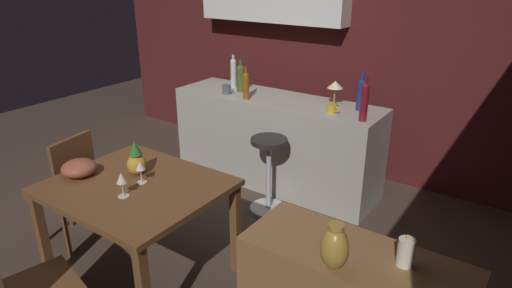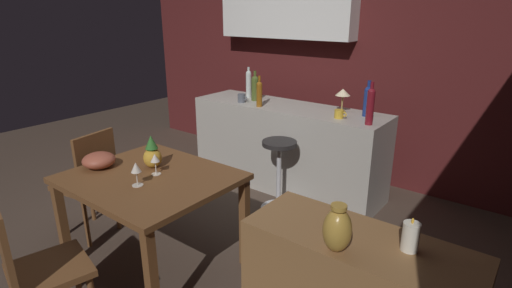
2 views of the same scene
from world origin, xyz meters
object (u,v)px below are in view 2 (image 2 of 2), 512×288
Objects in this scene: wine_bottle_clear at (249,83)px; cup_mustard at (339,114)px; wine_glass_right at (136,169)px; pillar_candle_tall at (410,237)px; wine_bottle_cobalt at (368,100)px; chair_near_window at (90,180)px; chair_by_doorway at (34,268)px; vase_brass at (337,229)px; wine_bottle_olive at (255,87)px; counter_lamp at (343,94)px; bar_stool at (279,174)px; pineapple_centerpiece at (152,154)px; wine_bottle_ruby at (370,105)px; fruit_bowl at (99,160)px; wine_glass_left at (155,159)px; wine_bottle_amber at (259,93)px; cup_slate at (242,98)px; dining_table at (151,187)px.

wine_bottle_clear reaches higher than cup_mustard.
pillar_candle_tall reaches higher than wine_glass_right.
chair_near_window is at bearing -128.65° from wine_bottle_cobalt.
cup_mustard is (1.38, 1.71, 0.43)m from chair_near_window.
vase_brass is at bearing 27.19° from chair_by_doorway.
chair_near_window is at bearing 135.86° from chair_by_doorway.
pillar_candle_tall is at bearing 38.08° from vase_brass.
cup_mustard is at bearing 51.15° from chair_near_window.
counter_lamp is at bearing 4.12° from wine_bottle_olive.
wine_bottle_clear is at bearing 136.28° from vase_brass.
vase_brass is (1.26, -1.41, 0.55)m from bar_stool.
vase_brass is (1.95, -1.93, -0.12)m from wine_bottle_olive.
wine_bottle_clear is (-0.50, 1.76, 0.22)m from pineapple_centerpiece.
wine_bottle_ruby is (1.68, 1.67, 0.57)m from chair_near_window.
pillar_candle_tall is (2.21, -1.72, -0.16)m from wine_bottle_olive.
wine_bottle_ruby reaches higher than wine_glass_right.
counter_lamp reaches higher than chair_by_doorway.
wine_bottle_clear is at bearing 95.40° from fruit_bowl.
bar_stool is 1.90× the size of wine_bottle_ruby.
counter_lamp reaches higher than wine_glass_right.
chair_by_doorway is 1.64m from vase_brass.
wine_glass_left is at bearing 5.95° from chair_near_window.
wine_bottle_cobalt is at bearing 117.92° from pillar_candle_tall.
wine_bottle_cobalt is 1.07m from wine_bottle_amber.
vase_brass is at bearing -8.91° from pineapple_centerpiece.
chair_near_window is at bearing -107.73° from wine_bottle_amber.
pineapple_centerpiece is 0.40m from fruit_bowl.
pillar_candle_tall reaches higher than cup_mustard.
pineapple_centerpiece is 2.09× the size of cup_slate.
wine_bottle_olive reaches higher than chair_by_doorway.
wine_glass_left is 0.62× the size of pineapple_centerpiece.
vase_brass is (1.91, -0.01, 0.13)m from fruit_bowl.
wine_bottle_clear is (0.16, 1.91, 0.56)m from chair_near_window.
wine_bottle_cobalt reaches higher than pillar_candle_tall.
fruit_bowl is 1.75m from wine_bottle_amber.
wine_glass_right is 0.51× the size of wine_bottle_olive.
cup_slate is (0.25, 1.67, 0.44)m from chair_near_window.
wine_glass_left is 0.93× the size of wine_glass_right.
counter_lamp is (0.96, 1.99, 0.29)m from fruit_bowl.
wine_bottle_amber reaches higher than cup_slate.
cup_mustard is at bearing 5.30° from wine_bottle_amber.
wine_bottle_clear is at bearing 111.85° from cup_slate.
pineapple_centerpiece is at bearing -116.57° from wine_bottle_cobalt.
bar_stool is 1.09m from wine_bottle_olive.
dining_table is at bearing 114.56° from wine_glass_right.
chair_near_window is 2.54m from wine_bottle_cobalt.
chair_by_doorway is at bearing -76.62° from cup_slate.
chair_by_doorway is at bearing -88.81° from wine_glass_right.
pillar_candle_tall is at bearing 7.43° from wine_glass_right.
pillar_candle_tall is at bearing -34.68° from cup_slate.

